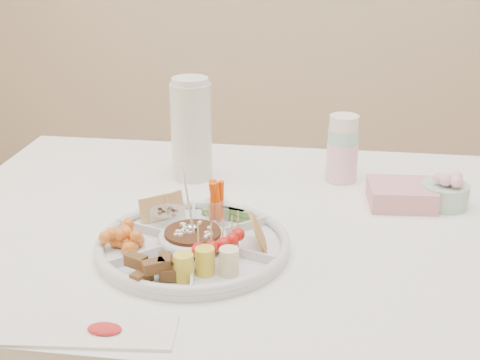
# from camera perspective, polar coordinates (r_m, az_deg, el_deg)

# --- Properties ---
(party_tray) EXTENTS (0.48, 0.48, 0.04)m
(party_tray) POSITION_cam_1_polar(r_m,az_deg,el_deg) (1.33, -4.04, -5.26)
(party_tray) COLOR silver
(party_tray) RESTS_ON dining_table
(bean_dip) EXTENTS (0.14, 0.14, 0.04)m
(bean_dip) POSITION_cam_1_polar(r_m,az_deg,el_deg) (1.33, -4.04, -4.98)
(bean_dip) COLOR #3E1A0A
(bean_dip) RESTS_ON party_tray
(tortillas) EXTENTS (0.12, 0.12, 0.06)m
(tortillas) POSITION_cam_1_polar(r_m,az_deg,el_deg) (1.33, 1.58, -4.32)
(tortillas) COLOR tan
(tortillas) RESTS_ON party_tray
(carrot_cucumber) EXTENTS (0.12, 0.12, 0.09)m
(carrot_cucumber) POSITION_cam_1_polar(r_m,az_deg,el_deg) (1.42, -1.39, -1.64)
(carrot_cucumber) COLOR #FF5203
(carrot_cucumber) RESTS_ON party_tray
(pita_raisins) EXTENTS (0.13, 0.13, 0.06)m
(pita_raisins) POSITION_cam_1_polar(r_m,az_deg,el_deg) (1.43, -6.61, -2.48)
(pita_raisins) COLOR tan
(pita_raisins) RESTS_ON party_tray
(cherries) EXTENTS (0.14, 0.14, 0.04)m
(cherries) POSITION_cam_1_polar(r_m,az_deg,el_deg) (1.34, -9.65, -4.82)
(cherries) COLOR orange
(cherries) RESTS_ON party_tray
(granola_chunks) EXTENTS (0.13, 0.13, 0.05)m
(granola_chunks) POSITION_cam_1_polar(r_m,az_deg,el_deg) (1.23, -7.18, -7.13)
(granola_chunks) COLOR brown
(granola_chunks) RESTS_ON party_tray
(banana_tomato) EXTENTS (0.15, 0.15, 0.10)m
(banana_tomato) POSITION_cam_1_polar(r_m,az_deg,el_deg) (1.22, -1.08, -6.09)
(banana_tomato) COLOR #E3DB89
(banana_tomato) RESTS_ON party_tray
(cup_stack) EXTENTS (0.09, 0.09, 0.21)m
(cup_stack) POSITION_cam_1_polar(r_m,az_deg,el_deg) (1.67, 8.79, 3.44)
(cup_stack) COLOR silver
(cup_stack) RESTS_ON dining_table
(thermos) EXTENTS (0.11, 0.11, 0.26)m
(thermos) POSITION_cam_1_polar(r_m,az_deg,el_deg) (1.67, -4.18, 4.46)
(thermos) COLOR silver
(thermos) RESTS_ON dining_table
(flower_bowl) EXTENTS (0.12, 0.12, 0.08)m
(flower_bowl) POSITION_cam_1_polar(r_m,az_deg,el_deg) (1.60, 17.13, -0.79)
(flower_bowl) COLOR #99D5BC
(flower_bowl) RESTS_ON dining_table
(napkin_stack) EXTENTS (0.16, 0.14, 0.05)m
(napkin_stack) POSITION_cam_1_polar(r_m,az_deg,el_deg) (1.58, 13.60, -1.22)
(napkin_stack) COLOR pink
(napkin_stack) RESTS_ON dining_table
(placemat) EXTENTS (0.30, 0.12, 0.01)m
(placemat) POSITION_cam_1_polar(r_m,az_deg,el_deg) (1.13, -12.93, -12.41)
(placemat) COLOR white
(placemat) RESTS_ON dining_table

